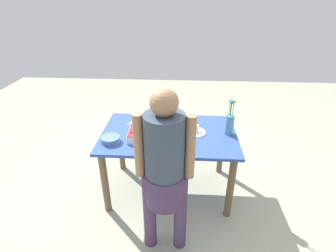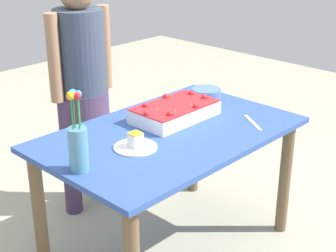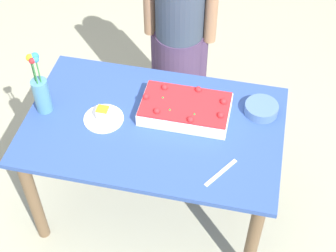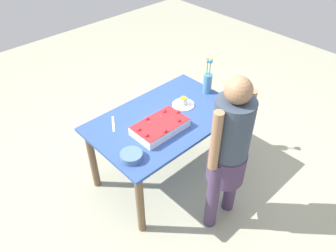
{
  "view_description": "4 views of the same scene",
  "coord_description": "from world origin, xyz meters",
  "px_view_note": "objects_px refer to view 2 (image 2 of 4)",
  "views": [
    {
      "loc": [
        0.13,
        -2.34,
        2.07
      ],
      "look_at": [
        -0.01,
        -0.01,
        0.83
      ],
      "focal_mm": 28.0,
      "sensor_mm": 36.0,
      "label": 1
    },
    {
      "loc": [
        1.82,
        1.72,
        1.81
      ],
      "look_at": [
        -0.01,
        -0.02,
        0.76
      ],
      "focal_mm": 55.0,
      "sensor_mm": 36.0,
      "label": 2
    },
    {
      "loc": [
        -0.48,
        1.81,
        2.76
      ],
      "look_at": [
        -0.08,
        0.01,
        0.76
      ],
      "focal_mm": 55.0,
      "sensor_mm": 36.0,
      "label": 3
    },
    {
      "loc": [
        -1.61,
        -1.76,
        2.6
      ],
      "look_at": [
        -0.07,
        -0.12,
        0.75
      ],
      "focal_mm": 35.0,
      "sensor_mm": 36.0,
      "label": 4
    }
  ],
  "objects_px": {
    "serving_plate_with_slice": "(135,144)",
    "flower_vase": "(78,144)",
    "fruit_bowl": "(206,93)",
    "sheet_cake": "(175,111)",
    "cake_knife": "(253,122)",
    "person_standing": "(82,82)"
  },
  "relations": [
    {
      "from": "serving_plate_with_slice",
      "to": "cake_knife",
      "type": "xyz_separation_m",
      "value": [
        -0.67,
        0.23,
        -0.02
      ]
    },
    {
      "from": "flower_vase",
      "to": "sheet_cake",
      "type": "bearing_deg",
      "value": -170.67
    },
    {
      "from": "flower_vase",
      "to": "person_standing",
      "type": "distance_m",
      "value": 0.96
    },
    {
      "from": "cake_knife",
      "to": "flower_vase",
      "type": "relative_size",
      "value": 0.59
    },
    {
      "from": "cake_knife",
      "to": "person_standing",
      "type": "height_order",
      "value": "person_standing"
    },
    {
      "from": "cake_knife",
      "to": "fruit_bowl",
      "type": "relative_size",
      "value": 1.24
    },
    {
      "from": "sheet_cake",
      "to": "flower_vase",
      "type": "bearing_deg",
      "value": 9.33
    },
    {
      "from": "person_standing",
      "to": "sheet_cake",
      "type": "bearing_deg",
      "value": 14.2
    },
    {
      "from": "fruit_bowl",
      "to": "person_standing",
      "type": "bearing_deg",
      "value": -43.12
    },
    {
      "from": "sheet_cake",
      "to": "person_standing",
      "type": "relative_size",
      "value": 0.32
    },
    {
      "from": "sheet_cake",
      "to": "serving_plate_with_slice",
      "type": "height_order",
      "value": "sheet_cake"
    },
    {
      "from": "cake_knife",
      "to": "flower_vase",
      "type": "bearing_deg",
      "value": 110.16
    },
    {
      "from": "flower_vase",
      "to": "fruit_bowl",
      "type": "distance_m",
      "value": 1.19
    },
    {
      "from": "serving_plate_with_slice",
      "to": "person_standing",
      "type": "distance_m",
      "value": 0.81
    },
    {
      "from": "serving_plate_with_slice",
      "to": "fruit_bowl",
      "type": "bearing_deg",
      "value": -164.24
    },
    {
      "from": "serving_plate_with_slice",
      "to": "person_standing",
      "type": "height_order",
      "value": "person_standing"
    },
    {
      "from": "cake_knife",
      "to": "person_standing",
      "type": "distance_m",
      "value": 1.07
    },
    {
      "from": "flower_vase",
      "to": "person_standing",
      "type": "xyz_separation_m",
      "value": [
        -0.6,
        -0.75,
        -0.02
      ]
    },
    {
      "from": "serving_plate_with_slice",
      "to": "flower_vase",
      "type": "height_order",
      "value": "flower_vase"
    },
    {
      "from": "sheet_cake",
      "to": "fruit_bowl",
      "type": "height_order",
      "value": "sheet_cake"
    },
    {
      "from": "person_standing",
      "to": "flower_vase",
      "type": "bearing_deg",
      "value": -38.58
    },
    {
      "from": "fruit_bowl",
      "to": "flower_vase",
      "type": "bearing_deg",
      "value": 11.11
    }
  ]
}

